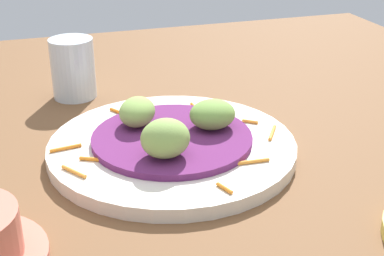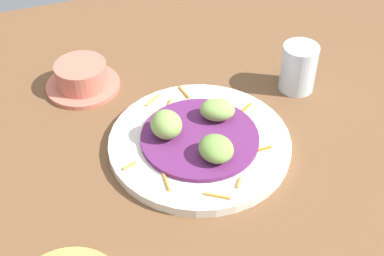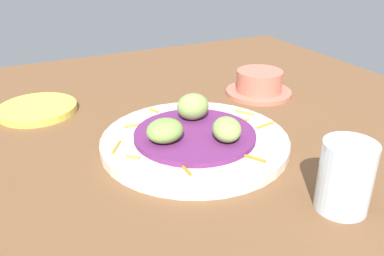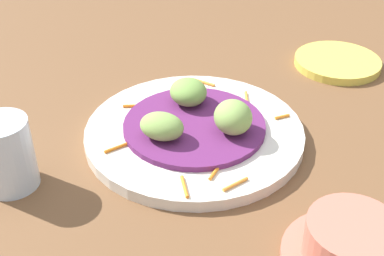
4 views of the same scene
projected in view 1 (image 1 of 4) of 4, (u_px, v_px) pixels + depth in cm
name	position (u px, v px, depth cm)	size (l,w,h in cm)	color
table_surface	(191.00, 162.00, 63.19)	(110.00, 110.00, 2.00)	brown
main_plate	(172.00, 147.00, 62.58)	(27.93, 27.93, 1.53)	silver
cabbage_bed	(172.00, 138.00, 62.10)	(18.09, 18.09, 0.77)	#60235B
carrot_garnish	(169.00, 142.00, 61.58)	(26.11, 23.64, 0.40)	orange
guac_scoop_left	(137.00, 112.00, 63.91)	(4.12, 5.50, 3.21)	#84A851
guac_scoop_center	(165.00, 138.00, 56.52)	(4.68, 5.19, 4.09)	#84A851
guac_scoop_right	(212.00, 114.00, 63.13)	(4.89, 5.40, 3.29)	#759E47
water_glass	(73.00, 68.00, 77.04)	(6.08, 6.08, 8.43)	silver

